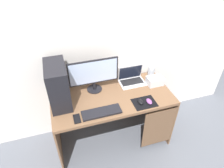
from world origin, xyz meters
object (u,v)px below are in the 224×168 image
object	(u,v)px
laptop	(132,79)
speaker	(151,72)
projector	(155,81)
mouse_left	(140,102)
pc_tower	(58,85)
mouse_right	(149,101)
monitor	(94,74)
keyboard	(102,112)
cell_phone	(77,119)

from	to	relation	value
laptop	speaker	size ratio (longest dim) A/B	1.98
projector	mouse_left	world-z (taller)	projector
pc_tower	mouse_right	world-z (taller)	pc_tower
speaker	mouse_left	xyz separation A→B (m)	(-0.34, -0.43, -0.06)
laptop	projector	size ratio (longest dim) A/B	1.60
laptop	mouse_right	xyz separation A→B (m)	(0.04, -0.43, -0.02)
mouse_right	projector	bearing A→B (deg)	53.31
pc_tower	laptop	xyz separation A→B (m)	(0.90, 0.12, -0.20)
monitor	projector	bearing A→B (deg)	-8.45
monitor	keyboard	distance (m)	0.46
pc_tower	monitor	xyz separation A→B (m)	(0.41, 0.10, -0.01)
projector	mouse_left	size ratio (longest dim) A/B	2.08
pc_tower	laptop	world-z (taller)	pc_tower
laptop	speaker	xyz separation A→B (m)	(0.28, 0.03, 0.04)
mouse_left	keyboard	bearing A→B (deg)	-177.48
mouse_left	mouse_right	distance (m)	0.10
monitor	projector	size ratio (longest dim) A/B	2.90
mouse_right	cell_phone	bearing A→B (deg)	-179.76
mouse_left	cell_phone	distance (m)	0.72
keyboard	mouse_left	world-z (taller)	mouse_left
monitor	speaker	distance (m)	0.79
speaker	mouse_left	size ratio (longest dim) A/B	1.69
pc_tower	monitor	bearing A→B (deg)	13.88
mouse_right	cell_phone	size ratio (longest dim) A/B	0.74
projector	cell_phone	distance (m)	1.08
keyboard	mouse_left	xyz separation A→B (m)	(0.45, 0.02, 0.01)
speaker	projector	world-z (taller)	speaker
monitor	mouse_left	distance (m)	0.61
pc_tower	cell_phone	world-z (taller)	pc_tower
mouse_left	pc_tower	bearing A→B (deg)	161.42
projector	mouse_left	bearing A→B (deg)	-139.28
monitor	pc_tower	bearing A→B (deg)	-166.12
monitor	cell_phone	world-z (taller)	monitor
mouse_left	cell_phone	xyz separation A→B (m)	(-0.72, -0.03, -0.02)
pc_tower	laptop	size ratio (longest dim) A/B	1.50
cell_phone	projector	bearing A→B (deg)	16.23
monitor	mouse_right	xyz separation A→B (m)	(0.53, -0.41, -0.21)
projector	keyboard	bearing A→B (deg)	-159.21
laptop	keyboard	size ratio (longest dim) A/B	0.76
pc_tower	keyboard	distance (m)	0.54
mouse_right	cell_phone	xyz separation A→B (m)	(-0.81, -0.00, -0.02)
speaker	keyboard	world-z (taller)	speaker
cell_phone	mouse_left	bearing A→B (deg)	2.26
keyboard	mouse_right	bearing A→B (deg)	-0.52
monitor	mouse_left	bearing A→B (deg)	-41.60
keyboard	mouse_left	distance (m)	0.45
pc_tower	monitor	distance (m)	0.42
cell_phone	monitor	bearing A→B (deg)	55.37
mouse_left	monitor	bearing A→B (deg)	138.40
mouse_right	laptop	bearing A→B (deg)	95.39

